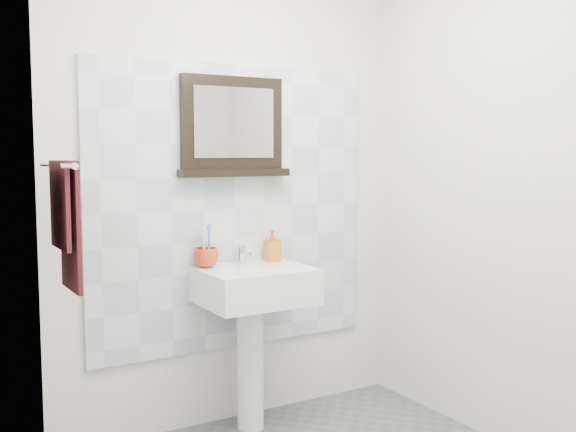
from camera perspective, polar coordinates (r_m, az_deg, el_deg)
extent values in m
cube|color=silver|center=(3.59, -4.69, 2.29)|extent=(2.00, 0.01, 2.50)
cube|color=silver|center=(2.21, -15.37, 0.16)|extent=(0.01, 2.20, 2.50)
cube|color=silver|center=(3.35, 19.73, 1.76)|extent=(0.01, 2.20, 2.50)
cube|color=silver|center=(3.59, -4.59, 0.68)|extent=(1.60, 0.02, 1.50)
cylinder|color=white|center=(3.60, -3.22, -12.45)|extent=(0.14, 0.14, 0.68)
cube|color=white|center=(3.44, -2.79, -5.90)|extent=(0.55, 0.44, 0.18)
cylinder|color=silver|center=(3.41, -2.63, -4.72)|extent=(0.32, 0.32, 0.02)
cylinder|color=#4C4C4F|center=(3.41, -2.63, -4.54)|extent=(0.04, 0.04, 0.00)
cylinder|color=silver|center=(3.55, -3.94, -3.35)|extent=(0.04, 0.04, 0.09)
cylinder|color=silver|center=(3.51, -3.61, -3.12)|extent=(0.02, 0.10, 0.02)
cube|color=silver|center=(3.56, -4.06, -2.52)|extent=(0.02, 0.07, 0.01)
imported|color=red|center=(3.46, -6.95, -3.52)|extent=(0.16, 0.16, 0.10)
cylinder|color=white|center=(3.43, -7.16, -2.66)|extent=(0.01, 0.01, 0.19)
cube|color=white|center=(3.42, -7.18, -0.95)|extent=(0.01, 0.01, 0.03)
cylinder|color=#4964A7|center=(3.45, -6.66, -2.62)|extent=(0.01, 0.01, 0.19)
cube|color=#4964A7|center=(3.44, -6.68, -0.92)|extent=(0.01, 0.01, 0.03)
cylinder|color=white|center=(3.47, -7.08, -2.59)|extent=(0.01, 0.01, 0.19)
cube|color=white|center=(3.45, -7.10, -0.89)|extent=(0.01, 0.01, 0.03)
cylinder|color=#4964A7|center=(3.46, -7.19, -2.61)|extent=(0.01, 0.01, 0.19)
cube|color=#4964A7|center=(3.44, -7.21, -0.91)|extent=(0.01, 0.01, 0.03)
cylinder|color=white|center=(3.47, -6.71, -2.58)|extent=(0.01, 0.01, 0.19)
cube|color=white|center=(3.45, -6.73, -0.89)|extent=(0.01, 0.01, 0.03)
cylinder|color=#4964A7|center=(3.44, -6.73, -2.65)|extent=(0.01, 0.01, 0.19)
cube|color=#4964A7|center=(3.43, -6.75, -0.94)|extent=(0.01, 0.01, 0.03)
imported|color=#C53F17|center=(3.63, -1.35, -2.51)|extent=(0.08, 0.09, 0.17)
cube|color=black|center=(3.55, -4.78, 7.87)|extent=(0.57, 0.06, 0.48)
cube|color=#99999E|center=(3.52, -4.54, 7.89)|extent=(0.46, 0.01, 0.36)
cube|color=black|center=(3.53, -4.56, 3.68)|extent=(0.61, 0.11, 0.04)
cylinder|color=silver|center=(2.96, -18.47, 4.09)|extent=(0.03, 0.40, 0.03)
cylinder|color=silver|center=(2.77, -18.22, 4.03)|extent=(0.05, 0.02, 0.02)
cylinder|color=silver|center=(3.14, -19.76, 4.11)|extent=(0.05, 0.02, 0.02)
cube|color=black|center=(2.99, -17.94, -1.08)|extent=(0.02, 0.30, 0.52)
cube|color=black|center=(2.97, -18.74, 0.60)|extent=(0.02, 0.30, 0.34)
cube|color=black|center=(2.96, -18.47, 4.19)|extent=(0.06, 0.30, 0.03)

